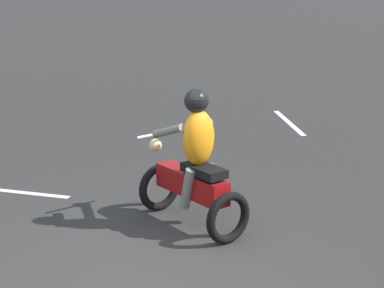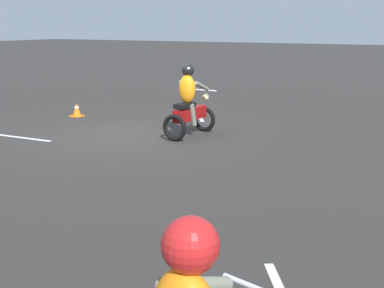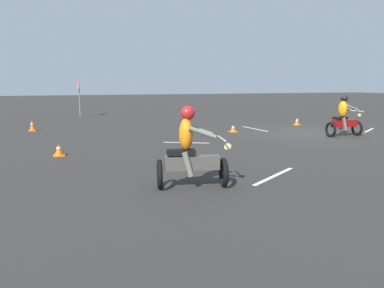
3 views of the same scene
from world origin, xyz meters
name	(u,v)px [view 2 (image 2 of 3)]	position (x,y,z in m)	size (l,w,h in m)	color
ground_plane	(128,136)	(0.00, 0.00, 0.00)	(120.00, 120.00, 0.00)	#2D2B28
motorcycle_rider_foreground	(189,105)	(-1.25, -0.66, 0.73)	(0.70, 1.52, 1.66)	black
traffic_cone_near_left	(77,110)	(2.83, -1.42, 0.18)	(0.32, 0.32, 0.38)	orange
lane_stripe_e	(14,137)	(2.19, 1.40, 0.00)	(0.10, 2.15, 0.01)	silver
lane_stripe_se	(199,116)	(-0.09, -3.20, 0.00)	(0.10, 1.82, 0.01)	silver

